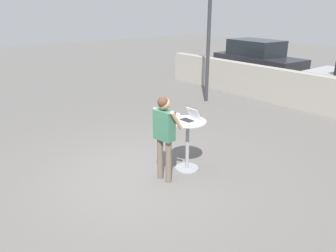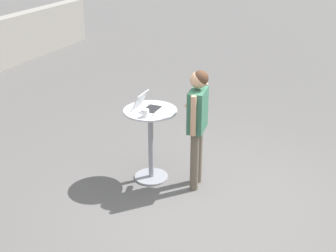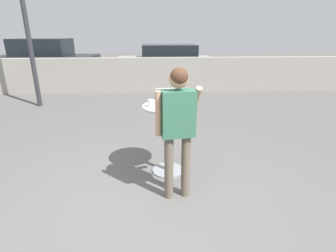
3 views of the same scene
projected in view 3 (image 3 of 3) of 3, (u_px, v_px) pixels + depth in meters
name	position (u px, v px, depth m)	size (l,w,h in m)	color
ground_plane	(150.00, 209.00, 3.09)	(50.00, 50.00, 0.00)	#5B5956
pavement_kerb	(150.00, 75.00, 8.93)	(13.17, 0.35, 1.15)	gray
cafe_table	(168.00, 130.00, 3.70)	(0.71, 0.71, 1.02)	gray
laptop	(168.00, 101.00, 3.60)	(0.32, 0.34, 0.22)	silver
coffee_mug	(151.00, 103.00, 3.50)	(0.12, 0.08, 0.10)	white
standing_person	(178.00, 120.00, 3.00)	(0.53, 0.39, 1.61)	brown
parked_car_near_street	(166.00, 62.00, 10.88)	(3.96, 1.97, 1.47)	#9E9EA3
parked_car_further_down	(47.00, 59.00, 11.18)	(4.17, 2.07, 1.69)	black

